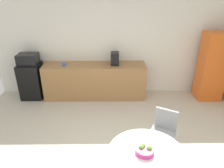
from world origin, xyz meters
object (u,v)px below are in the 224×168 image
object	(u,v)px
mini_fridge	(32,81)
chair_gray	(164,128)
round_table	(146,162)
coffee_maker	(115,58)
microwave	(28,59)
locker_cabinet	(212,67)
mug_white	(64,64)
fruit_bowl	(145,150)

from	to	relation	value
mini_fridge	chair_gray	xyz separation A→B (m)	(2.95, -2.10, 0.06)
round_table	coffee_maker	xyz separation A→B (m)	(-0.35, 2.93, 0.47)
microwave	locker_cabinet	size ratio (longest dim) A/B	0.28
chair_gray	coffee_maker	xyz separation A→B (m)	(-0.79, 2.10, 0.54)
microwave	coffee_maker	distance (m)	2.16
locker_cabinet	coffee_maker	xyz separation A→B (m)	(-2.44, 0.10, 0.19)
coffee_maker	mini_fridge	bearing A→B (deg)	180.00
chair_gray	mug_white	xyz separation A→B (m)	(-2.05, 2.01, 0.43)
locker_cabinet	microwave	bearing A→B (deg)	178.76
microwave	chair_gray	size ratio (longest dim) A/B	0.58
round_table	chair_gray	size ratio (longest dim) A/B	1.24
round_table	fruit_bowl	distance (m)	0.19
coffee_maker	fruit_bowl	bearing A→B (deg)	-83.76
microwave	mug_white	size ratio (longest dim) A/B	3.72
chair_gray	fruit_bowl	distance (m)	0.97
mug_white	coffee_maker	bearing A→B (deg)	4.42
microwave	fruit_bowl	bearing A→B (deg)	-49.57
round_table	coffee_maker	bearing A→B (deg)	96.76
fruit_bowl	coffee_maker	distance (m)	2.94
mini_fridge	mug_white	xyz separation A→B (m)	(0.90, -0.10, 0.48)
mini_fridge	coffee_maker	distance (m)	2.24
chair_gray	locker_cabinet	bearing A→B (deg)	50.54
microwave	coffee_maker	size ratio (longest dim) A/B	1.50
coffee_maker	microwave	bearing A→B (deg)	180.00
fruit_bowl	mug_white	distance (m)	3.23
round_table	mug_white	distance (m)	3.27
round_table	chair_gray	distance (m)	0.93
chair_gray	fruit_bowl	size ratio (longest dim) A/B	3.32
microwave	mug_white	world-z (taller)	microwave
mini_fridge	microwave	xyz separation A→B (m)	(0.00, 0.00, 0.59)
round_table	coffee_maker	size ratio (longest dim) A/B	3.21
round_table	mug_white	size ratio (longest dim) A/B	7.97
microwave	chair_gray	bearing A→B (deg)	-35.49
locker_cabinet	round_table	xyz separation A→B (m)	(-2.09, -2.83, -0.28)
mug_white	chair_gray	bearing A→B (deg)	-44.40
microwave	mug_white	xyz separation A→B (m)	(0.90, -0.10, -0.11)
locker_cabinet	chair_gray	xyz separation A→B (m)	(-1.65, -2.00, -0.34)
mini_fridge	chair_gray	bearing A→B (deg)	-35.49
microwave	fruit_bowl	size ratio (longest dim) A/B	1.92
microwave	fruit_bowl	distance (m)	3.84
locker_cabinet	round_table	bearing A→B (deg)	-126.54
round_table	mug_white	bearing A→B (deg)	119.61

